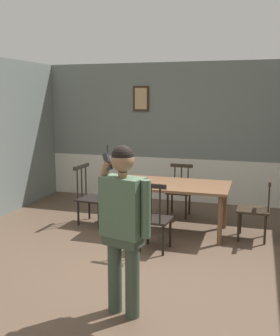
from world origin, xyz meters
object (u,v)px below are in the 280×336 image
Objects in this scene: chair_near_window at (179,191)px; dining_table at (169,188)px; chair_by_doorway at (256,209)px; person_figure at (124,220)px; chair_at_table_head at (91,196)px; chair_opposite_corner at (154,218)px.

dining_table is at bearing 91.04° from chair_near_window.
dining_table is at bearing 91.61° from chair_by_doorway.
chair_near_window is at bearing -73.83° from person_figure.
chair_at_table_head reaches higher than dining_table.
chair_opposite_corner is at bearing 124.92° from chair_by_doorway.
chair_at_table_head is (-1.34, 0.00, -0.23)m from dining_table.
chair_at_table_head is at bearing 179.83° from dining_table.
dining_table is at bearing -73.06° from person_figure.
chair_opposite_corner reaches higher than dining_table.
dining_table is 2.06× the size of chair_near_window.
chair_near_window is at bearing 127.37° from chair_at_table_head.
person_figure reaches higher than chair_at_table_head.
person_figure is (0.13, -3.44, 0.51)m from chair_near_window.
chair_near_window reaches higher than dining_table.
chair_opposite_corner is at bearing 90.97° from chair_near_window.
person_figure reaches higher than chair_opposite_corner.
dining_table is 0.91m from chair_opposite_corner.
person_figure is (-1.21, -2.56, 0.50)m from chair_by_doorway.
chair_at_table_head reaches higher than chair_near_window.
dining_table is 1.90× the size of chair_at_table_head.
chair_near_window is (0.00, 0.88, -0.24)m from dining_table.
person_figure is at bearing 93.30° from chair_near_window.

